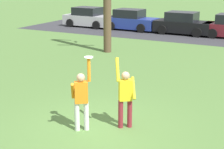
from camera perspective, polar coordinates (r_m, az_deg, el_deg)
The scene contains 8 objects.
ground_plane at distance 10.23m, azimuth -2.49°, elevation -8.52°, with size 120.00×120.00×0.00m, color #567F3D.
person_catcher at distance 9.73m, azimuth -4.99°, elevation -3.63°, with size 0.57×0.54×2.08m.
person_defender at distance 9.88m, azimuth 2.17°, elevation -3.29°, with size 0.65×0.64×2.05m.
frisbee_disc at distance 9.43m, azimuth -3.78°, elevation 2.80°, with size 0.24×0.24×0.02m, color white.
parked_car_silver at distance 29.51m, azimuth -3.79°, elevation 9.11°, with size 4.15×2.14×1.59m.
parked_car_blue at distance 27.79m, azimuth 3.03°, elevation 8.70°, with size 4.15×2.14×1.59m.
parked_car_black at distance 26.28m, azimuth 11.39°, elevation 7.99°, with size 4.15×2.14×1.59m.
parking_strip at distance 25.69m, azimuth 14.80°, elevation 5.96°, with size 28.65×6.40×0.01m, color #38383D.
Camera 1 is at (4.69, -8.04, 4.24)m, focal length 56.71 mm.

